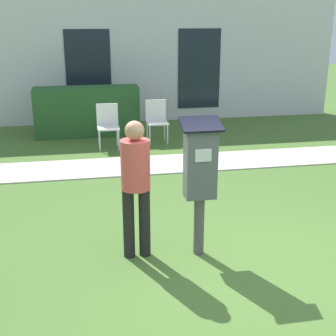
# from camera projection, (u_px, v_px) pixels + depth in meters

# --- Properties ---
(ground_plane) EXTENTS (40.00, 40.00, 0.00)m
(ground_plane) POSITION_uv_depth(u_px,v_px,m) (241.00, 268.00, 5.11)
(ground_plane) COLOR #476B2D
(sidewalk) EXTENTS (12.00, 1.10, 0.02)m
(sidewalk) POSITION_uv_depth(u_px,v_px,m) (174.00, 163.00, 8.66)
(sidewalk) COLOR beige
(sidewalk) RESTS_ON ground
(building_facade) EXTENTS (10.00, 0.26, 3.20)m
(building_facade) POSITION_uv_depth(u_px,v_px,m) (144.00, 58.00, 11.74)
(building_facade) COLOR silver
(building_facade) RESTS_ON ground
(parking_meter) EXTENTS (0.44, 0.31, 1.59)m
(parking_meter) POSITION_uv_depth(u_px,v_px,m) (200.00, 170.00, 5.12)
(parking_meter) COLOR #4C4C4C
(parking_meter) RESTS_ON ground
(person_standing) EXTENTS (0.32, 0.32, 1.58)m
(person_standing) POSITION_uv_depth(u_px,v_px,m) (136.00, 179.00, 5.10)
(person_standing) COLOR black
(person_standing) RESTS_ON ground
(outdoor_chair_left) EXTENTS (0.44, 0.44, 0.90)m
(outdoor_chair_left) POSITION_uv_depth(u_px,v_px,m) (108.00, 122.00, 9.58)
(outdoor_chair_left) COLOR white
(outdoor_chair_left) RESTS_ON ground
(outdoor_chair_middle) EXTENTS (0.44, 0.44, 0.90)m
(outdoor_chair_middle) POSITION_uv_depth(u_px,v_px,m) (157.00, 118.00, 10.03)
(outdoor_chair_middle) COLOR white
(outdoor_chair_middle) RESTS_ON ground
(hedge_row) EXTENTS (2.32, 0.60, 1.10)m
(hedge_row) POSITION_uv_depth(u_px,v_px,m) (87.00, 111.00, 10.55)
(hedge_row) COLOR #285628
(hedge_row) RESTS_ON ground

